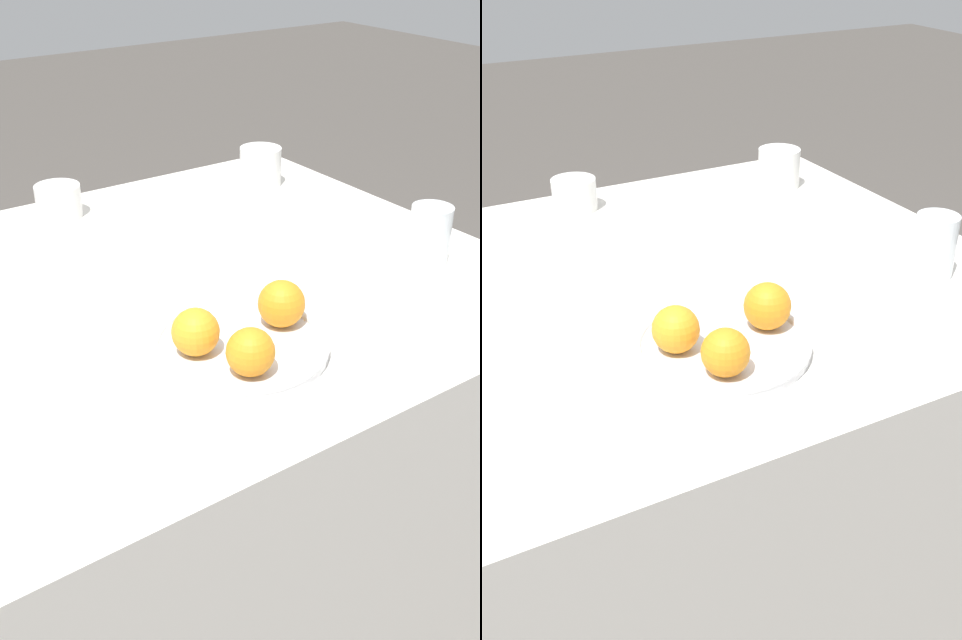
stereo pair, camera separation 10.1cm
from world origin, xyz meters
The scene contains 8 objects.
table centered at (0.00, 0.00, 0.38)m, with size 1.48×0.94×0.77m.
fruit_platter centered at (0.16, -0.24, 0.78)m, with size 0.25×0.25×0.02m.
orange_0 centered at (0.10, -0.23, 0.81)m, with size 0.07×0.07×0.07m.
orange_1 centered at (0.24, -0.23, 0.81)m, with size 0.07×0.07×0.07m.
orange_2 centered at (0.13, -0.31, 0.81)m, with size 0.06×0.06×0.06m.
water_glass centered at (0.58, -0.20, 0.82)m, with size 0.07×0.07×0.11m.
cup_0 centered at (0.16, 0.37, 0.80)m, with size 0.09×0.09×0.06m.
cup_1 centered at (0.59, 0.29, 0.81)m, with size 0.09×0.09×0.08m.
Camera 1 is at (-0.34, -0.96, 1.32)m, focal length 42.00 mm.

